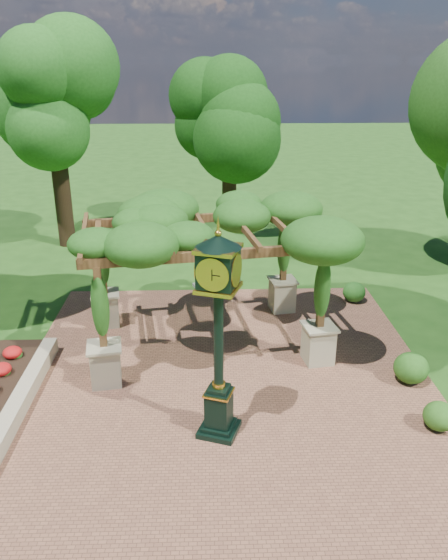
{
  "coord_description": "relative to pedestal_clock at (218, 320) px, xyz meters",
  "views": [
    {
      "loc": [
        -0.41,
        -10.0,
        7.24
      ],
      "look_at": [
        0.0,
        2.5,
        2.2
      ],
      "focal_mm": 35.0,
      "sensor_mm": 36.0,
      "label": 1
    }
  ],
  "objects": [
    {
      "name": "ground",
      "position": [
        0.21,
        0.61,
        -2.62
      ],
      "size": [
        120.0,
        120.0,
        0.0
      ],
      "primitive_type": "plane",
      "color": "#1E4714",
      "rests_on": "ground"
    },
    {
      "name": "brick_plaza",
      "position": [
        0.21,
        1.61,
        -2.6
      ],
      "size": [
        10.0,
        12.0,
        0.04
      ],
      "primitive_type": "cube",
      "color": "brown",
      "rests_on": "ground"
    },
    {
      "name": "border_wall",
      "position": [
        -4.39,
        1.11,
        -2.42
      ],
      "size": [
        0.35,
        5.0,
        0.4
      ],
      "primitive_type": "cube",
      "color": "#C6B793",
      "rests_on": "ground"
    },
    {
      "name": "pedestal_clock",
      "position": [
        0.0,
        0.0,
        0.0
      ],
      "size": [
        1.1,
        1.1,
        4.38
      ],
      "rotation": [
        0.0,
        0.0,
        -0.34
      ],
      "color": "black",
      "rests_on": "brick_plaza"
    },
    {
      "name": "pergola",
      "position": [
        -0.27,
        3.97,
        0.56
      ],
      "size": [
        6.71,
        4.8,
        3.89
      ],
      "rotation": [
        0.0,
        0.0,
        0.16
      ],
      "color": "#B9B089",
      "rests_on": "brick_plaza"
    },
    {
      "name": "sundial",
      "position": [
        -0.35,
        7.91,
        -2.15
      ],
      "size": [
        0.77,
        0.77,
        1.08
      ],
      "rotation": [
        0.0,
        0.0,
        0.37
      ],
      "color": "gray",
      "rests_on": "ground"
    },
    {
      "name": "shrub_front",
      "position": [
        4.61,
        -0.04,
        -2.28
      ],
      "size": [
        0.87,
        0.87,
        0.61
      ],
      "primitive_type": "ellipsoid",
      "rotation": [
        0.0,
        0.0,
        -0.34
      ],
      "color": "#2A5C1A",
      "rests_on": "brick_plaza"
    },
    {
      "name": "shrub_mid",
      "position": [
        4.65,
        1.77,
        -2.21
      ],
      "size": [
        0.98,
        0.98,
        0.75
      ],
      "primitive_type": "ellipsoid",
      "rotation": [
        0.0,
        0.0,
        -0.21
      ],
      "color": "#275919",
      "rests_on": "brick_plaza"
    },
    {
      "name": "shrub_back",
      "position": [
        4.49,
        6.51,
        -2.26
      ],
      "size": [
        0.81,
        0.81,
        0.65
      ],
      "primitive_type": "ellipsoid",
      "rotation": [
        0.0,
        0.0,
        0.13
      ],
      "color": "#245D1B",
      "rests_on": "brick_plaza"
    },
    {
      "name": "tree_west_far",
      "position": [
        -6.09,
        12.83,
        3.09
      ],
      "size": [
        3.69,
        3.69,
        8.37
      ],
      "color": "#2F1F12",
      "rests_on": "ground"
    },
    {
      "name": "tree_north",
      "position": [
        0.84,
        15.17,
        2.39
      ],
      "size": [
        3.49,
        3.49,
        7.34
      ],
      "color": "#342115",
      "rests_on": "ground"
    }
  ]
}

